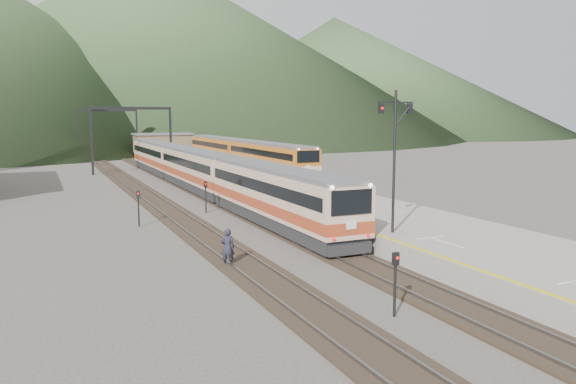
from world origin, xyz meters
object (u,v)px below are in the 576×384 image
signal_mast (395,147)px  worker (228,247)px  main_train (198,171)px  second_train (240,152)px

signal_mast → worker: size_ratio=4.04×
signal_mast → main_train: bearing=96.0°
main_train → second_train: second_train is taller
second_train → signal_mast: size_ratio=5.77×
main_train → worker: size_ratio=31.10×
second_train → signal_mast: signal_mast is taller
second_train → worker: size_ratio=23.32×
second_train → worker: (-17.22, -47.13, -1.20)m
second_train → main_train: bearing=-118.7°
main_train → signal_mast: signal_mast is taller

